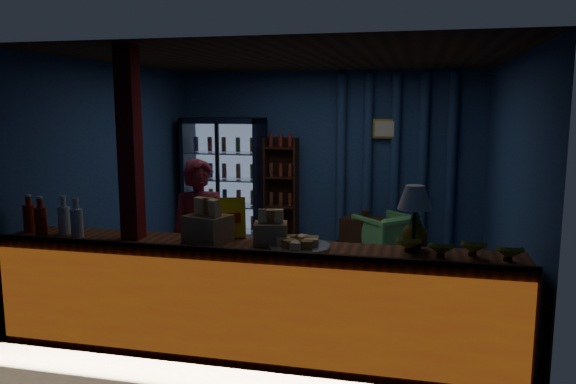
% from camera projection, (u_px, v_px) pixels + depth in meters
% --- Properties ---
extents(ground, '(4.60, 4.60, 0.00)m').
position_uv_depth(ground, '(298.00, 284.00, 6.62)').
color(ground, '#515154').
rests_on(ground, ground).
extents(room_walls, '(4.60, 4.60, 4.60)m').
position_uv_depth(room_walls, '(298.00, 152.00, 6.37)').
color(room_walls, navy).
rests_on(room_walls, ground).
extents(counter, '(4.40, 0.57, 0.99)m').
position_uv_depth(counter, '(250.00, 300.00, 4.71)').
color(counter, brown).
rests_on(counter, ground).
extents(support_post, '(0.16, 0.16, 2.60)m').
position_uv_depth(support_post, '(132.00, 199.00, 4.83)').
color(support_post, maroon).
rests_on(support_post, ground).
extents(beverage_cooler, '(1.20, 0.62, 1.90)m').
position_uv_depth(beverage_cooler, '(226.00, 181.00, 8.67)').
color(beverage_cooler, black).
rests_on(beverage_cooler, ground).
extents(bottle_shelf, '(0.50, 0.28, 1.60)m').
position_uv_depth(bottle_shelf, '(282.00, 190.00, 8.63)').
color(bottle_shelf, '#361C11').
rests_on(bottle_shelf, ground).
extents(curtain_folds, '(1.74, 0.14, 2.50)m').
position_uv_depth(curtain_folds, '(395.00, 159.00, 8.25)').
color(curtain_folds, navy).
rests_on(curtain_folds, room_walls).
extents(framed_picture, '(0.36, 0.04, 0.28)m').
position_uv_depth(framed_picture, '(385.00, 129.00, 8.17)').
color(framed_picture, gold).
rests_on(framed_picture, room_walls).
extents(shopkeeper, '(0.68, 0.57, 1.59)m').
position_uv_depth(shopkeeper, '(201.00, 241.00, 5.44)').
color(shopkeeper, maroon).
rests_on(shopkeeper, ground).
extents(green_chair, '(0.95, 0.96, 0.62)m').
position_uv_depth(green_chair, '(385.00, 236.00, 7.70)').
color(green_chair, '#62C569').
rests_on(green_chair, ground).
extents(side_table, '(0.71, 0.62, 0.64)m').
position_uv_depth(side_table, '(365.00, 237.00, 7.84)').
color(side_table, '#361C11').
rests_on(side_table, ground).
extents(yellow_sign, '(0.45, 0.24, 0.35)m').
position_uv_depth(yellow_sign, '(220.00, 218.00, 4.86)').
color(yellow_sign, yellow).
rests_on(yellow_sign, counter).
extents(soda_bottles, '(0.65, 0.19, 0.35)m').
position_uv_depth(soda_bottles, '(53.00, 219.00, 5.00)').
color(soda_bottles, '#AC250B').
rests_on(soda_bottles, counter).
extents(snack_box_left, '(0.42, 0.38, 0.37)m').
position_uv_depth(snack_box_left, '(208.00, 226.00, 4.75)').
color(snack_box_left, '#AA7C52').
rests_on(snack_box_left, counter).
extents(snack_box_centre, '(0.32, 0.28, 0.29)m').
position_uv_depth(snack_box_centre, '(271.00, 231.00, 4.68)').
color(snack_box_centre, '#AA7C52').
rests_on(snack_box_centre, counter).
extents(pastry_tray, '(0.51, 0.51, 0.08)m').
position_uv_depth(pastry_tray, '(299.00, 245.00, 4.54)').
color(pastry_tray, silver).
rests_on(pastry_tray, counter).
extents(banana_bunches, '(0.94, 0.28, 0.15)m').
position_uv_depth(banana_bunches, '(457.00, 248.00, 4.26)').
color(banana_bunches, yellow).
rests_on(banana_bunches, counter).
extents(table_lamp, '(0.27, 0.27, 0.53)m').
position_uv_depth(table_lamp, '(415.00, 200.00, 4.38)').
color(table_lamp, black).
rests_on(table_lamp, counter).
extents(pineapple, '(0.20, 0.20, 0.35)m').
position_uv_depth(pineapple, '(415.00, 231.00, 4.51)').
color(pineapple, olive).
rests_on(pineapple, counter).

